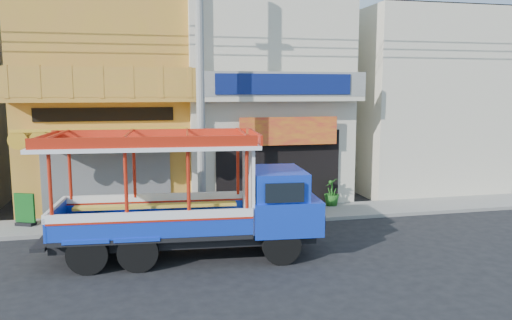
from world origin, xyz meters
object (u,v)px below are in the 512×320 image
(potted_plant_c, at_px, (332,192))
(potted_plant_b, at_px, (306,197))
(utility_pole, at_px, (205,68))
(songthaew_truck, at_px, (205,197))
(green_sign, at_px, (25,212))

(potted_plant_c, bearing_deg, potted_plant_b, -26.15)
(utility_pole, distance_m, potted_plant_b, 5.65)
(songthaew_truck, xyz_separation_m, green_sign, (-5.21, 3.80, -1.03))
(songthaew_truck, distance_m, potted_plant_b, 5.31)
(songthaew_truck, height_order, potted_plant_c, songthaew_truck)
(utility_pole, distance_m, green_sign, 7.25)
(utility_pole, bearing_deg, green_sign, 170.70)
(utility_pole, height_order, songthaew_truck, utility_pole)
(songthaew_truck, xyz_separation_m, potted_plant_c, (5.21, 4.22, -0.96))
(songthaew_truck, bearing_deg, green_sign, 143.91)
(songthaew_truck, xyz_separation_m, potted_plant_b, (3.94, 3.44, -0.93))
(potted_plant_b, distance_m, potted_plant_c, 1.49)
(green_sign, distance_m, potted_plant_c, 10.43)
(green_sign, bearing_deg, potted_plant_b, -2.28)
(utility_pole, height_order, potted_plant_c, utility_pole)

